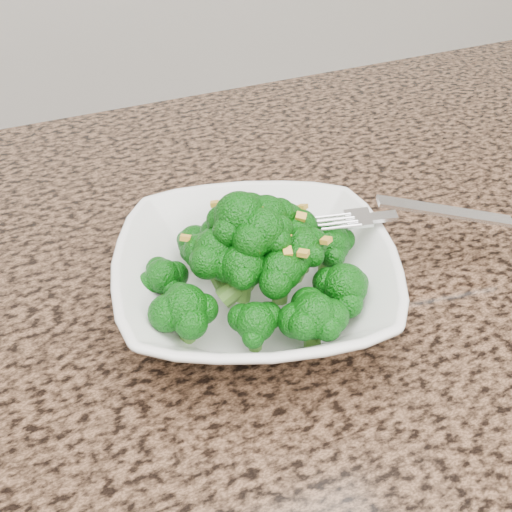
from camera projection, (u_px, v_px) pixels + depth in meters
name	position (u px, v px, depth m)	size (l,w,h in m)	color
granite_counter	(135.00, 501.00, 0.39)	(1.64, 1.04, 0.03)	brown
bowl	(256.00, 280.00, 0.49)	(0.21, 0.21, 0.05)	white
broccoli_pile	(256.00, 218.00, 0.46)	(0.19, 0.19, 0.06)	#0A580A
garlic_topping	(256.00, 176.00, 0.44)	(0.11, 0.11, 0.01)	gold
fork	(386.00, 215.00, 0.50)	(0.20, 0.03, 0.01)	silver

